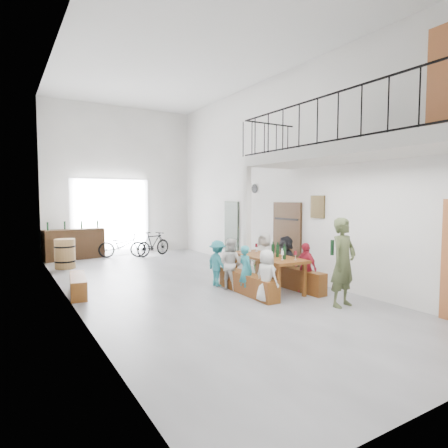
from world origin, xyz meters
TOP-DOWN VIEW (x-y plane):
  - floor at (0.00, 0.00)m, footprint 12.00×12.00m
  - room_walls at (0.00, 0.00)m, footprint 12.00×12.00m
  - gateway_portal at (-0.40, 5.94)m, footprint 2.80×0.08m
  - right_wall_decor at (2.70, -1.87)m, footprint 0.07×8.28m
  - balcony at (1.98, -3.13)m, footprint 1.52×5.62m
  - tasting_table at (1.33, -1.23)m, footprint 0.94×2.08m
  - bench_inner at (0.72, -1.30)m, footprint 0.35×1.96m
  - bench_wall at (1.89, -1.31)m, footprint 0.37×2.16m
  - tableware at (1.39, -1.52)m, footprint 0.35×1.53m
  - side_bench at (-2.50, 0.56)m, footprint 0.51×1.49m
  - oak_barrel at (-2.28, 3.99)m, footprint 0.60×0.60m
  - serving_counter at (-1.75, 5.65)m, footprint 2.04×0.83m
  - counter_bottles at (-1.75, 5.66)m, footprint 1.71×0.34m
  - guest_left_a at (0.66, -2.07)m, footprint 0.44×0.59m
  - guest_left_b at (0.63, -1.37)m, footprint 0.27×0.40m
  - guest_left_c at (0.64, -0.73)m, footprint 0.62×0.69m
  - guest_left_d at (0.54, -0.31)m, footprint 0.46×0.74m
  - guest_right_a at (1.90, -1.88)m, footprint 0.29×0.66m
  - guest_right_b at (1.93, -1.16)m, footprint 0.60×1.17m
  - guest_right_c at (1.84, -0.44)m, footprint 0.55×0.69m
  - host_standing at (1.78, -3.05)m, footprint 0.68×0.50m
  - potted_plant at (2.45, 0.65)m, footprint 0.51×0.48m
  - bicycle_near at (-0.22, 5.15)m, footprint 1.75×1.15m
  - bicycle_far at (0.84, 4.89)m, footprint 1.55×0.93m

SIDE VIEW (x-z plane):
  - floor at x=0.00m, z-range 0.00..0.00m
  - side_bench at x=-2.50m, z-range 0.00..0.41m
  - bench_inner at x=0.72m, z-range 0.00..0.45m
  - potted_plant at x=2.45m, z-range 0.00..0.45m
  - bench_wall at x=1.89m, z-range 0.00..0.50m
  - bicycle_near at x=-0.22m, z-range 0.00..0.87m
  - oak_barrel at x=-2.28m, z-range 0.00..0.89m
  - bicycle_far at x=0.84m, z-range 0.00..0.90m
  - serving_counter at x=-1.75m, z-range 0.00..1.04m
  - guest_left_a at x=0.66m, z-range 0.00..1.08m
  - guest_left_b at x=0.63m, z-range 0.00..1.09m
  - guest_left_d at x=0.54m, z-range 0.00..1.10m
  - guest_right_a at x=1.90m, z-range 0.00..1.12m
  - guest_left_c at x=0.64m, z-range 0.00..1.18m
  - guest_right_b at x=1.93m, z-range 0.00..1.21m
  - guest_right_c at x=1.84m, z-range 0.00..1.23m
  - tasting_table at x=1.33m, z-range 0.31..1.10m
  - host_standing at x=1.78m, z-range 0.00..1.73m
  - tableware at x=1.39m, z-range 0.76..1.11m
  - counter_bottles at x=-1.75m, z-range 1.04..1.32m
  - gateway_portal at x=-0.40m, z-range 0.00..2.80m
  - right_wall_decor at x=2.70m, z-range -0.80..4.28m
  - balcony at x=1.98m, z-range 0.97..4.96m
  - room_walls at x=0.00m, z-range -2.45..9.55m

